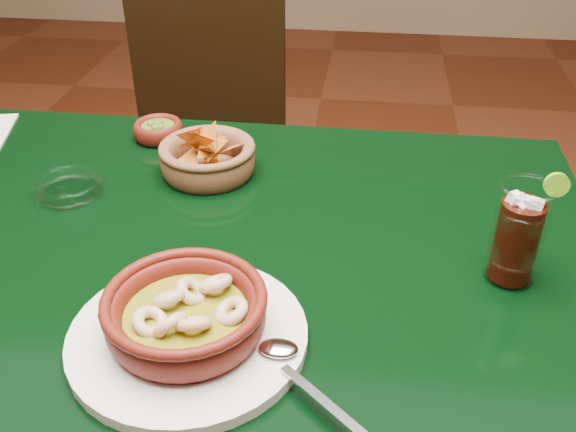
# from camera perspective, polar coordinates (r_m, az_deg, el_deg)

# --- Properties ---
(dining_table) EXTENTS (1.20, 0.80, 0.75)m
(dining_table) POSITION_cam_1_polar(r_m,az_deg,el_deg) (1.02, -7.72, -6.32)
(dining_table) COLOR black
(dining_table) RESTS_ON ground
(dining_chair) EXTENTS (0.44, 0.44, 0.94)m
(dining_chair) POSITION_cam_1_polar(r_m,az_deg,el_deg) (1.71, -7.81, 5.78)
(dining_chair) COLOR black
(dining_chair) RESTS_ON ground
(shrimp_plate) EXTENTS (0.36, 0.28, 0.08)m
(shrimp_plate) POSITION_cam_1_polar(r_m,az_deg,el_deg) (0.77, -8.96, -9.09)
(shrimp_plate) COLOR silver
(shrimp_plate) RESTS_ON dining_table
(chip_basket) EXTENTS (0.20, 0.20, 0.11)m
(chip_basket) POSITION_cam_1_polar(r_m,az_deg,el_deg) (1.11, -7.16, 5.13)
(chip_basket) COLOR brown
(chip_basket) RESTS_ON dining_table
(guacamole_ramekin) EXTENTS (0.11, 0.11, 0.04)m
(guacamole_ramekin) POSITION_cam_1_polar(r_m,az_deg,el_deg) (1.25, -11.46, 7.48)
(guacamole_ramekin) COLOR #4A110B
(guacamole_ramekin) RESTS_ON dining_table
(cola_drink) EXTENTS (0.14, 0.14, 0.16)m
(cola_drink) POSITION_cam_1_polar(r_m,az_deg,el_deg) (0.88, 19.75, -1.57)
(cola_drink) COLOR white
(cola_drink) RESTS_ON dining_table
(glass_ashtray) EXTENTS (0.13, 0.13, 0.03)m
(glass_ashtray) POSITION_cam_1_polar(r_m,az_deg,el_deg) (1.10, -18.91, 2.47)
(glass_ashtray) COLOR white
(glass_ashtray) RESTS_ON dining_table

